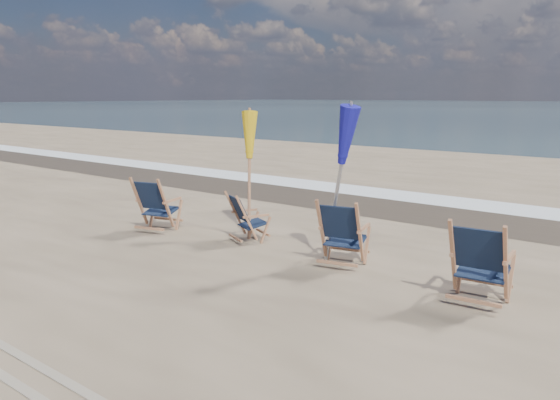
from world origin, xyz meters
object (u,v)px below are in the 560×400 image
(beach_chair_3, at_px, (505,268))
(umbrella_yellow, at_px, (249,141))
(beach_chair_0, at_px, (166,206))
(beach_chair_1, at_px, (247,220))
(umbrella_blue, at_px, (338,141))
(beach_chair_2, at_px, (360,236))

(beach_chair_3, relative_size, umbrella_yellow, 0.48)
(beach_chair_0, relative_size, umbrella_yellow, 0.47)
(beach_chair_1, bearing_deg, umbrella_blue, -154.88)
(beach_chair_1, height_order, beach_chair_3, beach_chair_3)
(beach_chair_1, bearing_deg, beach_chair_2, -155.22)
(beach_chair_3, relative_size, umbrella_blue, 0.45)
(umbrella_blue, bearing_deg, beach_chair_2, -1.63)
(umbrella_yellow, bearing_deg, beach_chair_0, -146.81)
(beach_chair_0, height_order, umbrella_yellow, umbrella_yellow)
(umbrella_yellow, xyz_separation_m, umbrella_blue, (2.19, -0.54, 0.15))
(umbrella_yellow, bearing_deg, umbrella_blue, -13.74)
(beach_chair_1, distance_m, umbrella_yellow, 1.47)
(beach_chair_2, xyz_separation_m, umbrella_blue, (-0.42, 0.01, 1.37))
(beach_chair_3, bearing_deg, beach_chair_1, -9.19)
(beach_chair_0, relative_size, beach_chair_2, 1.01)
(beach_chair_0, distance_m, umbrella_blue, 3.78)
(beach_chair_1, distance_m, umbrella_blue, 2.31)
(beach_chair_0, bearing_deg, beach_chair_2, 168.82)
(beach_chair_2, relative_size, beach_chair_3, 0.96)
(beach_chair_2, distance_m, umbrella_blue, 1.43)
(beach_chair_2, distance_m, umbrella_yellow, 2.93)
(beach_chair_1, relative_size, umbrella_blue, 0.37)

